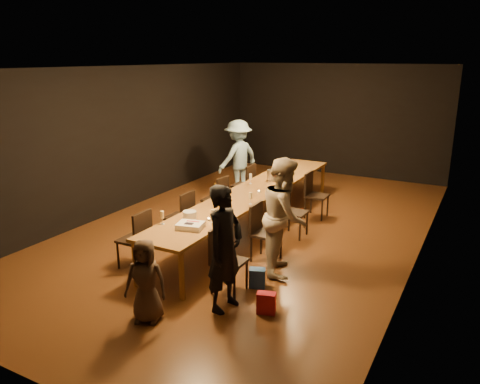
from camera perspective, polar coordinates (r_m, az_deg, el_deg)
The scene contains 30 objects.
ground at distance 9.03m, azimuth 1.56°, elevation -4.42°, with size 10.00×10.00×0.00m, color #3F1D0F.
room_shell at distance 8.52m, azimuth 1.67°, elevation 8.77°, with size 6.04×10.04×3.02m.
table at distance 8.80m, azimuth 1.60°, elevation -0.14°, with size 0.90×6.00×0.75m.
chair_right_0 at distance 6.52m, azimuth -1.32°, elevation -8.39°, with size 0.42×0.42×0.93m, color black, non-canonical shape.
chair_right_1 at distance 7.50m, azimuth 3.24°, elevation -5.02°, with size 0.42×0.42×0.93m, color black, non-canonical shape.
chair_right_2 at distance 8.54m, azimuth 6.68°, elevation -2.43°, with size 0.42×0.42×0.93m, color black, non-canonical shape.
chair_right_3 at distance 9.62m, azimuth 9.36°, elevation -0.40°, with size 0.42×0.42×0.93m, color black, non-canonical shape.
chair_left_0 at distance 7.45m, azimuth -12.81°, elevation -5.59°, with size 0.42×0.42×0.93m, color black, non-canonical shape.
chair_left_1 at distance 8.32m, azimuth -7.42°, elevation -2.97°, with size 0.42×0.42×0.93m, color black, non-canonical shape.
chair_left_2 at distance 9.27m, azimuth -3.10°, elevation -0.84°, with size 0.42×0.42×0.93m, color black, non-canonical shape.
chair_left_3 at distance 10.27m, azimuth 0.39°, elevation 0.89°, with size 0.42×0.42×0.93m, color black, non-canonical shape.
woman_birthday at distance 5.98m, azimuth -1.86°, elevation -6.90°, with size 0.61×0.40×1.67m, color black.
woman_tan at distance 7.02m, azimuth 5.44°, elevation -2.93°, with size 0.86×0.67×1.78m, color #BCA98D.
man_blue at distance 11.17m, azimuth -0.23°, elevation 4.31°, with size 1.13×0.65×1.75m, color #8BB8D7.
child at distance 5.94m, azimuth -11.43°, elevation -10.57°, with size 0.52×0.34×1.07m, color #443226.
gift_bag_red at distance 6.16m, azimuth 3.23°, elevation -13.37°, with size 0.24×0.13×0.28m, color red.
gift_bag_blue at distance 6.78m, azimuth 2.12°, elevation -10.43°, with size 0.23×0.15×0.28m, color #224993.
birthday_cake at distance 6.90m, azimuth -6.08°, elevation -4.11°, with size 0.43×0.38×0.09m.
plate_stack at distance 7.31m, azimuth -6.15°, elevation -2.80°, with size 0.21×0.21×0.12m, color silver.
champagne_bottle at distance 8.06m, azimuth -3.04°, elevation -0.09°, with size 0.08×0.08×0.34m, color black, non-canonical shape.
ice_bucket at distance 9.52m, azimuth 3.92°, elevation 2.07°, with size 0.20×0.20×0.22m, color silver.
wineglass_0 at distance 7.11m, azimuth -9.46°, elevation -3.11°, with size 0.06×0.06×0.21m, color beige, non-canonical shape.
wineglass_1 at distance 7.10m, azimuth -3.33°, elevation -2.95°, with size 0.06×0.06×0.21m, color beige, non-canonical shape.
wineglass_2 at distance 8.26m, azimuth -1.61°, elevation -0.15°, with size 0.06×0.06×0.21m, color silver, non-canonical shape.
wineglass_3 at distance 7.96m, azimuth 1.29°, elevation -0.79°, with size 0.06×0.06×0.21m, color beige, non-canonical shape.
wineglass_4 at distance 9.24m, azimuth 1.30°, elevation 1.62°, with size 0.06×0.06×0.21m, color silver, non-canonical shape.
wineglass_5 at distance 9.75m, azimuth 5.59°, elevation 2.34°, with size 0.06×0.06×0.21m, color silver, non-canonical shape.
tealight_near at distance 7.22m, azimuth -3.81°, elevation -3.36°, with size 0.05×0.05×0.03m, color #B2B7B2.
tealight_mid at distance 8.67m, azimuth 2.32°, elevation 0.04°, with size 0.05×0.05×0.03m, color #B2B7B2.
tealight_far at distance 10.06m, azimuth 6.27°, elevation 2.23°, with size 0.05×0.05×0.03m, color #B2B7B2.
Camera 1 is at (3.80, -7.54, 3.18)m, focal length 35.00 mm.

